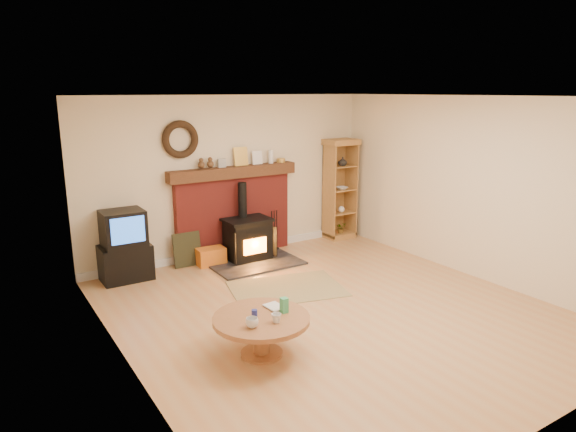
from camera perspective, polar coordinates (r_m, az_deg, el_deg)
ground at (r=6.52m, az=4.92°, el=-10.40°), size 5.50×5.50×0.00m
room_shell at (r=6.09m, az=4.58°, el=4.77°), size 5.02×5.52×2.61m
chimney_breast at (r=8.43m, az=-6.03°, el=0.94°), size 2.20×0.22×1.78m
wood_stove at (r=8.23m, az=-4.41°, el=-2.74°), size 1.40×1.00×1.25m
area_rug at (r=7.15m, az=-0.14°, el=-8.06°), size 1.72×1.38×0.01m
tv_unit at (r=7.70m, az=-17.70°, el=-3.29°), size 0.70×0.50×1.02m
curio_cabinet at (r=9.41m, az=5.72°, el=3.00°), size 0.59×0.42×1.82m
firelog_box at (r=8.15m, az=-8.56°, el=-4.46°), size 0.45×0.29×0.27m
leaning_painting at (r=8.12m, az=-11.13°, el=-3.67°), size 0.44×0.12×0.53m
fire_tools at (r=8.77m, az=-1.52°, el=-3.00°), size 0.16×0.16×0.70m
coffee_table at (r=5.36m, az=-2.95°, el=-11.89°), size 1.00×1.00×0.59m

